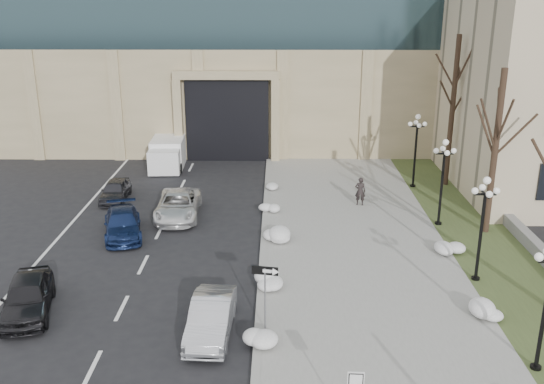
{
  "coord_description": "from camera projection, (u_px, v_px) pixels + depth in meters",
  "views": [
    {
      "loc": [
        -0.28,
        -11.29,
        12.08
      ],
      "look_at": [
        -0.56,
        14.18,
        3.5
      ],
      "focal_mm": 40.0,
      "sensor_mm": 36.0,
      "label": 1
    }
  ],
  "objects": [
    {
      "name": "sidewalk",
      "position": [
        360.0,
        265.0,
        27.76
      ],
      "size": [
        9.0,
        40.0,
        0.12
      ],
      "primitive_type": "cube",
      "color": "gray",
      "rests_on": "ground"
    },
    {
      "name": "pedestrian",
      "position": [
        360.0,
        191.0,
        34.99
      ],
      "size": [
        0.67,
        0.5,
        1.67
      ],
      "primitive_type": "imported",
      "rotation": [
        0.0,
        0.0,
        2.98
      ],
      "color": "black",
      "rests_on": "sidewalk"
    },
    {
      "name": "lamppost_b",
      "position": [
        483.0,
        215.0,
        25.33
      ],
      "size": [
        1.18,
        1.18,
        4.76
      ],
      "color": "black",
      "rests_on": "ground"
    },
    {
      "name": "tree_far",
      "position": [
        454.0,
        90.0,
        37.12
      ],
      "size": [
        3.2,
        3.2,
        9.5
      ],
      "color": "black",
      "rests_on": "ground"
    },
    {
      "name": "box_truck",
      "position": [
        169.0,
        152.0,
        43.45
      ],
      "size": [
        2.48,
        6.38,
        2.0
      ],
      "rotation": [
        0.0,
        0.0,
        0.05
      ],
      "color": "silver",
      "rests_on": "ground"
    },
    {
      "name": "snow_clump_e",
      "position": [
        277.0,
        239.0,
        29.98
      ],
      "size": [
        1.1,
        1.6,
        0.36
      ],
      "primitive_type": "ellipsoid",
      "color": "white",
      "rests_on": "sidewalk"
    },
    {
      "name": "snow_clump_i",
      "position": [
        486.0,
        312.0,
        23.23
      ],
      "size": [
        1.1,
        1.6,
        0.36
      ],
      "primitive_type": "ellipsoid",
      "color": "white",
      "rests_on": "sidewalk"
    },
    {
      "name": "car_d",
      "position": [
        178.0,
        205.0,
        33.51
      ],
      "size": [
        2.51,
        5.07,
        1.38
      ],
      "primitive_type": "imported",
      "rotation": [
        0.0,
        0.0,
        0.04
      ],
      "color": "silver",
      "rests_on": "ground"
    },
    {
      "name": "snow_clump_d",
      "position": [
        266.0,
        281.0,
        25.7
      ],
      "size": [
        1.1,
        1.6,
        0.36
      ],
      "primitive_type": "ellipsoid",
      "color": "white",
      "rests_on": "sidewalk"
    },
    {
      "name": "tree_mid",
      "position": [
        498.0,
        129.0,
        29.74
      ],
      "size": [
        3.2,
        3.2,
        8.5
      ],
      "color": "black",
      "rests_on": "ground"
    },
    {
      "name": "snow_clump_g",
      "position": [
        269.0,
        186.0,
        37.99
      ],
      "size": [
        1.1,
        1.6,
        0.36
      ],
      "primitive_type": "ellipsoid",
      "color": "white",
      "rests_on": "sidewalk"
    },
    {
      "name": "snow_clump_j",
      "position": [
        450.0,
        250.0,
        28.78
      ],
      "size": [
        1.1,
        1.6,
        0.36
      ],
      "primitive_type": "ellipsoid",
      "color": "white",
      "rests_on": "sidewalk"
    },
    {
      "name": "grass_strip",
      "position": [
        502.0,
        265.0,
        27.7
      ],
      "size": [
        4.0,
        40.0,
        0.1
      ],
      "primitive_type": "cube",
      "color": "#3A4824",
      "rests_on": "ground"
    },
    {
      "name": "curb",
      "position": [
        262.0,
        264.0,
        27.81
      ],
      "size": [
        0.3,
        40.0,
        0.14
      ],
      "primitive_type": "cube",
      "color": "gray",
      "rests_on": "ground"
    },
    {
      "name": "car_a",
      "position": [
        27.0,
        296.0,
        23.51
      ],
      "size": [
        2.71,
        4.59,
        1.47
      ],
      "primitive_type": "imported",
      "rotation": [
        0.0,
        0.0,
        0.24
      ],
      "color": "black",
      "rests_on": "ground"
    },
    {
      "name": "car_c",
      "position": [
        123.0,
        224.0,
        31.01
      ],
      "size": [
        2.88,
        4.76,
        1.29
      ],
      "primitive_type": "imported",
      "rotation": [
        0.0,
        0.0,
        0.26
      ],
      "color": "navy",
      "rests_on": "ground"
    },
    {
      "name": "snow_clump_f",
      "position": [
        273.0,
        210.0,
        33.97
      ],
      "size": [
        1.1,
        1.6,
        0.36
      ],
      "primitive_type": "ellipsoid",
      "color": "white",
      "rests_on": "sidewalk"
    },
    {
      "name": "one_way_sign",
      "position": [
        269.0,
        279.0,
        21.63
      ],
      "size": [
        1.0,
        0.35,
        2.7
      ],
      "rotation": [
        0.0,
        0.0,
        -0.18
      ],
      "color": "slate",
      "rests_on": "ground"
    },
    {
      "name": "car_e",
      "position": [
        115.0,
        190.0,
        36.2
      ],
      "size": [
        1.58,
        3.67,
        1.23
      ],
      "primitive_type": "imported",
      "rotation": [
        0.0,
        0.0,
        0.03
      ],
      "color": "#303035",
      "rests_on": "ground"
    },
    {
      "name": "car_b",
      "position": [
        211.0,
        317.0,
        22.09
      ],
      "size": [
        1.62,
        4.23,
        1.37
      ],
      "primitive_type": "imported",
      "rotation": [
        0.0,
        0.0,
        -0.04
      ],
      "color": "#B6B9BF",
      "rests_on": "ground"
    },
    {
      "name": "lamppost_d",
      "position": [
        416.0,
        141.0,
        37.65
      ],
      "size": [
        1.18,
        1.18,
        4.76
      ],
      "color": "black",
      "rests_on": "ground"
    },
    {
      "name": "snow_clump_c",
      "position": [
        264.0,
        338.0,
        21.49
      ],
      "size": [
        1.1,
        1.6,
        0.36
      ],
      "primitive_type": "ellipsoid",
      "color": "white",
      "rests_on": "sidewalk"
    },
    {
      "name": "stone_wall",
      "position": [
        530.0,
        242.0,
        29.48
      ],
      "size": [
        0.5,
        30.0,
        0.7
      ],
      "primitive_type": "cube",
      "color": "gray",
      "rests_on": "ground"
    },
    {
      "name": "lamppost_c",
      "position": [
        443.0,
        171.0,
        31.49
      ],
      "size": [
        1.18,
        1.18,
        4.76
      ],
      "color": "black",
      "rests_on": "ground"
    }
  ]
}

